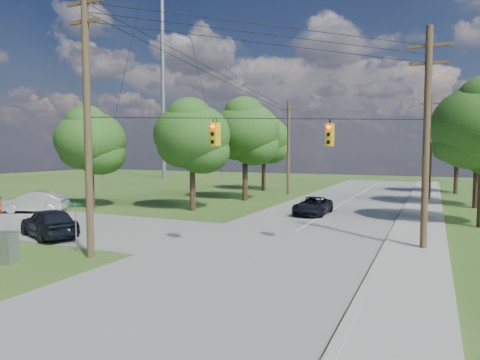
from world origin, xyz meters
The scene contains 21 objects.
ground centered at (0.00, 0.00, 0.00)m, with size 140.00×140.00×0.00m, color #2C511B.
main_road centered at (2.00, 5.00, 0.01)m, with size 10.00×100.00×0.03m, color gray.
sidewalk_east centered at (8.70, 5.00, 0.06)m, with size 2.60×100.00×0.12m, color gray.
pole_sw centered at (-4.60, 0.40, 6.23)m, with size 2.00×0.32×12.00m.
pole_ne centered at (8.90, 8.00, 5.47)m, with size 2.00×0.32×10.50m.
pole_north_e centered at (8.90, 30.00, 5.13)m, with size 2.00×0.32×10.00m.
pole_north_w centered at (-5.00, 30.00, 5.13)m, with size 2.00×0.32×10.00m.
power_lines centered at (1.50, 11.54, 9.15)m, with size 13.93×29.62×4.93m.
traffic_signals centered at (2.55, 4.43, 5.50)m, with size 4.91×3.27×1.05m.
radio_mast centered at (-32.00, 46.00, 22.50)m, with size 0.70×0.70×45.00m, color gray.
tree_w_near centered at (-8.00, 15.00, 5.92)m, with size 6.00×6.00×8.40m.
tree_w_mid centered at (-7.00, 23.00, 6.58)m, with size 6.40×6.40×9.22m.
tree_w_far centered at (-9.00, 33.00, 6.25)m, with size 6.00×6.00×8.73m.
tree_e_mid centered at (12.50, 26.00, 6.91)m, with size 6.60×6.60×9.64m.
tree_e_far centered at (11.50, 38.00, 5.92)m, with size 5.80×5.80×8.32m.
tree_cross_n centered at (-16.00, 12.50, 5.59)m, with size 5.60×5.60×7.91m.
car_cross_dark centered at (-9.75, 2.70, 0.84)m, with size 1.90×4.72×1.61m, color black.
car_cross_silver centered at (-18.33, 8.94, 0.83)m, with size 1.69×4.85×1.60m, color #B4B7BB.
car_main_north centered at (1.22, 16.69, 0.67)m, with size 2.14×4.64×1.29m, color black.
control_cabinet centered at (-7.00, -1.88, 0.67)m, with size 0.74×0.54×1.34m, color gray.
street_name_sign centered at (-6.06, 1.00, 1.51)m, with size 0.68×0.23×2.32m.
Camera 1 is at (9.25, -13.96, 4.77)m, focal length 32.00 mm.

